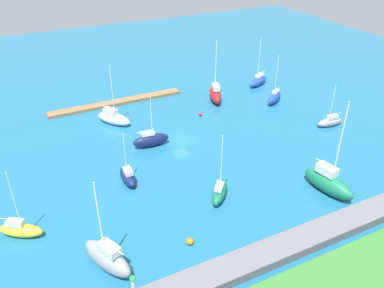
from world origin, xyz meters
TOP-DOWN VIEW (x-y plane):
  - water at (0.00, 0.00)m, footprint 160.00×160.00m
  - pier_dock at (5.21, -18.41)m, footprint 26.19×2.12m
  - breakwater at (0.00, 27.29)m, footprint 59.07×3.27m
  - harbor_beacon at (17.34, 27.29)m, footprint 0.56×0.56m
  - sailboat_green_mid_basin at (-11.76, 21.08)m, footprint 3.60×7.85m
  - sailboat_blue_lone_south at (-22.58, -5.14)m, footprint 5.14×3.73m
  - sailboat_gray_inner_mooring at (18.11, 20.86)m, footprint 4.73×7.12m
  - sailboat_navy_near_pier at (11.40, 7.18)m, footprint 1.77×4.77m
  - sailboat_red_outer_mooring at (-12.70, -11.15)m, footprint 4.33×7.12m
  - sailboat_yellow_west_end at (25.83, 11.74)m, footprint 5.34×4.29m
  - sailboat_white_east_end at (8.09, -10.57)m, footprint 5.72×6.69m
  - sailboat_green_far_south at (1.85, 15.96)m, footprint 4.63×4.83m
  - sailboat_blue_off_beacon at (-24.94, -14.09)m, footprint 6.29×4.16m
  - sailboat_gray_along_channel at (-25.41, 7.03)m, footprint 5.08×2.09m
  - sailboat_navy_far_north at (5.02, -0.44)m, footprint 5.97×2.11m
  - mooring_buoy_orange at (8.95, 21.66)m, footprint 0.85×0.85m
  - mooring_buoy_red at (-7.00, -6.53)m, footprint 0.64×0.64m

SIDE VIEW (x-z plane):
  - water at x=0.00m, z-range 0.00..0.00m
  - pier_dock at x=5.21m, z-range 0.00..0.58m
  - mooring_buoy_red at x=-7.00m, z-range 0.00..0.64m
  - mooring_buoy_orange at x=8.95m, z-range 0.00..0.85m
  - breakwater at x=0.00m, z-range 0.00..1.18m
  - sailboat_gray_along_channel at x=-25.41m, z-range -3.05..4.75m
  - sailboat_yellow_west_end at x=25.83m, z-range -3.55..5.40m
  - sailboat_navy_near_pier at x=11.40m, z-range -2.94..4.82m
  - sailboat_blue_off_beacon at x=-24.94m, z-range -4.09..6.16m
  - sailboat_green_far_south at x=1.85m, z-range -3.60..5.69m
  - sailboat_blue_lone_south at x=-22.58m, z-range -3.74..5.93m
  - sailboat_white_east_end at x=8.09m, z-range -4.32..6.60m
  - sailboat_navy_far_north at x=5.02m, z-range -3.31..5.64m
  - sailboat_gray_inner_mooring at x=18.11m, z-range -3.99..6.92m
  - sailboat_red_outer_mooring at x=-12.70m, z-range -4.55..7.53m
  - sailboat_green_mid_basin at x=-11.76m, z-range -5.16..8.20m
  - harbor_beacon at x=17.34m, z-range 1.46..5.19m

